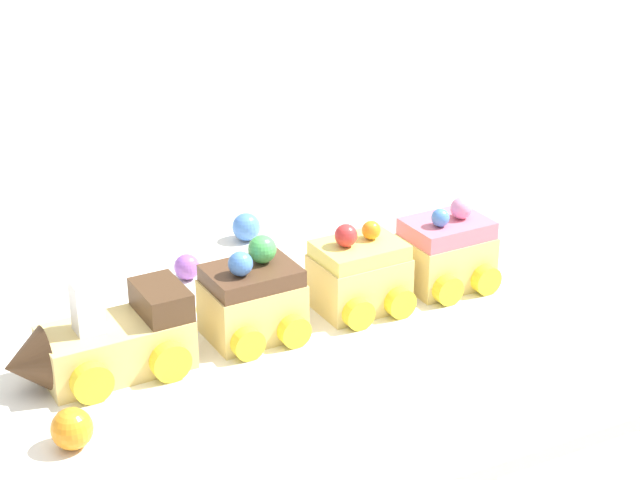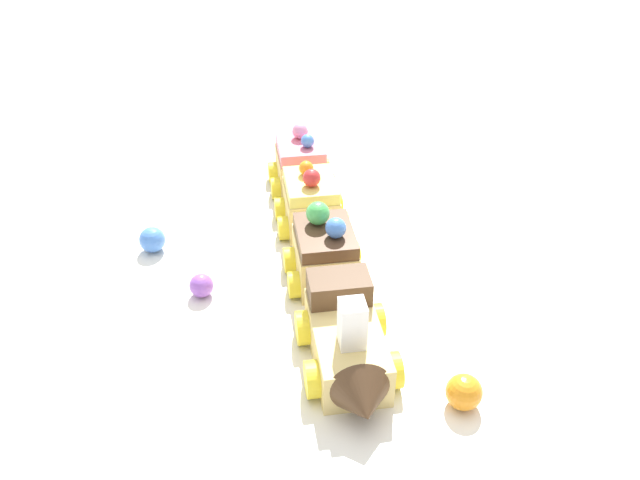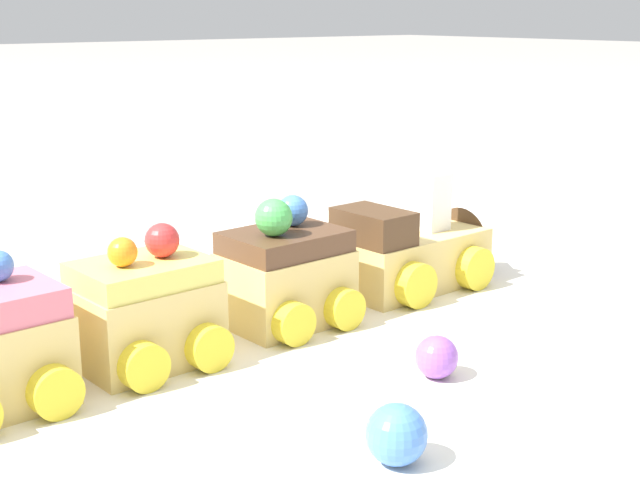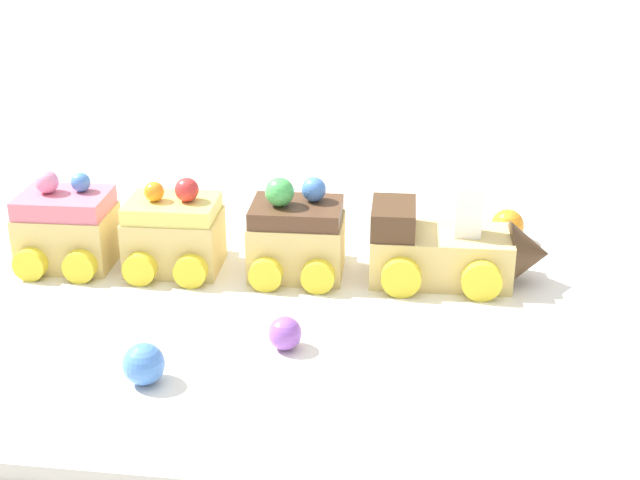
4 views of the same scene
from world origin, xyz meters
The scene contains 9 objects.
ground_plane centered at (0.00, 0.00, 0.00)m, with size 10.00×10.00×0.00m, color gray.
display_board centered at (0.00, 0.00, 0.01)m, with size 0.75×0.47×0.01m, color white.
cake_train_locomotive centered at (0.13, 0.02, 0.04)m, with size 0.13×0.08×0.08m.
cake_car_chocolate centered at (0.01, 0.01, 0.04)m, with size 0.07×0.07×0.08m.
cake_car_lemon centered at (-0.08, 0.01, 0.04)m, with size 0.07×0.07×0.07m.
cake_car_strawberry centered at (-0.17, 0.01, 0.04)m, with size 0.07×0.07×0.08m.
gumball_blue centered at (-0.06, -0.15, 0.02)m, with size 0.03×0.03×0.03m, color #4C84E0.
gumball_purple centered at (0.02, -0.10, 0.02)m, with size 0.02×0.02×0.02m, color #9956C6.
gumball_orange centered at (0.17, 0.10, 0.03)m, with size 0.03×0.03×0.03m, color orange.
Camera 2 is at (0.47, -0.04, 0.37)m, focal length 35.00 mm.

